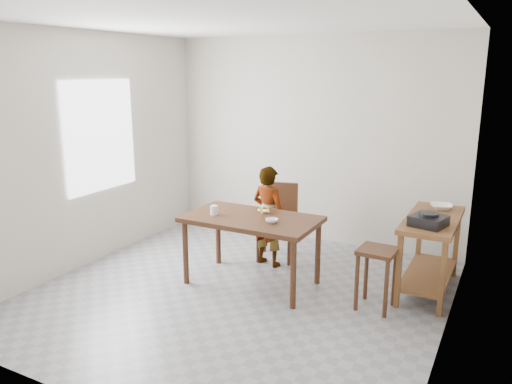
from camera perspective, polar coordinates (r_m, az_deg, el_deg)
The scene contains 17 objects.
floor at distance 5.30m, azimuth -2.06°, elevation -11.71°, with size 4.00×4.00×0.04m, color gray.
ceiling at distance 4.80m, azimuth -2.36°, elevation 19.28°, with size 4.00×4.00×0.04m, color white.
wall_back at distance 6.67m, azimuth 6.53°, elevation 5.87°, with size 4.00×0.04×2.70m, color beige.
wall_front at distance 3.32m, azimuth -19.87°, elevation -2.94°, with size 4.00×0.04×2.70m, color beige.
wall_left at distance 6.12m, azimuth -18.88°, elevation 4.50°, with size 0.04×4.00×2.70m, color beige.
wall_right at distance 4.25m, azimuth 22.10°, elevation 0.42°, with size 0.04×4.00×2.70m, color beige.
window_pane at distance 6.20m, azimuth -17.33°, elevation 6.13°, with size 0.02×1.10×1.30m, color white.
dining_table at distance 5.38m, azimuth -0.50°, elevation -6.70°, with size 1.40×0.80×0.75m, color #3F2313, non-canonical shape.
prep_counter at distance 5.51m, azimuth 19.23°, elevation -6.75°, with size 0.50×1.20×0.80m, color brown, non-canonical shape.
child at distance 5.84m, azimuth 1.45°, elevation -2.77°, with size 0.44×0.29×1.19m, color white.
dining_chair at distance 6.06m, azimuth 2.37°, elevation -3.51°, with size 0.44×0.44×0.92m, color #3F2313, non-canonical shape.
stool at distance 5.01m, azimuth 13.54°, elevation -9.60°, with size 0.34×0.34×0.61m, color #3F2313, non-canonical shape.
glass_tumbler at distance 5.36m, azimuth -4.80°, elevation -2.08°, with size 0.08×0.08×0.10m, color white.
small_bowl at distance 5.07m, azimuth 1.80°, elevation -3.28°, with size 0.13×0.13×0.04m, color white.
banana at distance 5.41m, azimuth 0.88°, elevation -2.11°, with size 0.16×0.11×0.06m, color gold, non-canonical shape.
serving_bowl at distance 5.72m, azimuth 20.40°, elevation -1.58°, with size 0.23×0.23×0.06m, color white.
gas_burner at distance 5.07m, azimuth 19.11°, elevation -3.12°, with size 0.30×0.30×0.10m, color black.
Camera 1 is at (2.39, -4.14, 2.26)m, focal length 35.00 mm.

